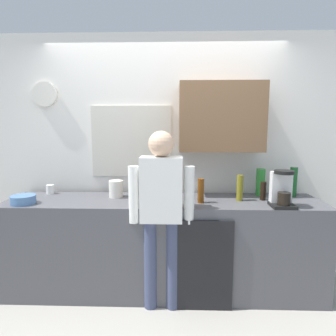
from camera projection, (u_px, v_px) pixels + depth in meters
name	position (u px, v px, depth m)	size (l,w,h in m)	color
ground_plane	(162.00, 307.00, 2.60)	(8.00, 8.00, 0.00)	#9E998E
kitchen_counter	(163.00, 245.00, 2.83)	(3.05, 0.64, 0.93)	#4C4C51
dishwasher_panel	(201.00, 266.00, 2.50)	(0.56, 0.02, 0.83)	black
back_wall_assembly	(171.00, 152.00, 3.10)	(4.65, 0.42, 2.60)	white
coffee_maker	(282.00, 190.00, 2.52)	(0.20, 0.20, 0.33)	black
bottle_green_wine	(293.00, 182.00, 2.90)	(0.07, 0.07, 0.30)	#195923
bottle_clear_soda	(260.00, 182.00, 2.93)	(0.09, 0.09, 0.28)	#2D8C33
bottle_dark_sauce	(263.00, 191.00, 2.75)	(0.06, 0.06, 0.18)	black
bottle_amber_beer	(201.00, 191.00, 2.65)	(0.06, 0.06, 0.23)	brown
bottle_red_vinegar	(150.00, 190.00, 2.71)	(0.06, 0.06, 0.22)	maroon
bottle_olive_oil	(240.00, 188.00, 2.73)	(0.06, 0.06, 0.25)	olive
cup_white_mug	(50.00, 189.00, 3.02)	(0.08, 0.08, 0.10)	white
mixing_bowl	(23.00, 200.00, 2.62)	(0.22, 0.22, 0.08)	#4C72A5
potted_plant	(159.00, 183.00, 2.95)	(0.15, 0.15, 0.23)	#9E5638
storage_canister	(116.00, 189.00, 2.86)	(0.14, 0.14, 0.17)	silver
person_at_sink	(161.00, 206.00, 2.47)	(0.57, 0.22, 1.60)	#3F4766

